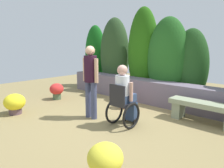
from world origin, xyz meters
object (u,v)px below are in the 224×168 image
at_px(stone_bench, 203,109).
at_px(flower_pot_red_accent, 15,103).
at_px(person_in_wheelchair, 124,98).
at_px(flower_pot_terracotta_by_wall, 105,163).
at_px(person_standing_companion, 91,77).
at_px(flower_pot_purple_near, 126,98).
at_px(flower_pot_small_foreground, 57,90).

relative_size(stone_bench, flower_pot_red_accent, 2.89).
relative_size(person_in_wheelchair, flower_pot_terracotta_by_wall, 2.28).
height_order(person_in_wheelchair, person_standing_companion, person_standing_companion).
bearing_deg(person_standing_companion, stone_bench, 24.60).
distance_m(person_standing_companion, flower_pot_purple_near, 1.40).
relative_size(person_in_wheelchair, flower_pot_red_accent, 2.54).
distance_m(person_in_wheelchair, flower_pot_red_accent, 2.85).
height_order(person_standing_companion, flower_pot_purple_near, person_standing_companion).
distance_m(person_standing_companion, flower_pot_red_accent, 2.11).
bearing_deg(flower_pot_small_foreground, flower_pot_red_accent, -72.47).
height_order(stone_bench, person_in_wheelchair, person_in_wheelchair).
bearing_deg(flower_pot_terracotta_by_wall, person_standing_companion, 142.21).
relative_size(flower_pot_purple_near, flower_pot_small_foreground, 1.01).
height_order(stone_bench, flower_pot_small_foreground, flower_pot_small_foreground).
distance_m(person_standing_companion, flower_pot_terracotta_by_wall, 2.65).
bearing_deg(flower_pot_purple_near, person_in_wheelchair, -52.66).
xyz_separation_m(person_in_wheelchair, person_standing_companion, (-0.88, -0.16, 0.37)).
relative_size(flower_pot_red_accent, flower_pot_small_foreground, 1.01).
height_order(person_in_wheelchair, flower_pot_red_accent, person_in_wheelchair).
bearing_deg(flower_pot_purple_near, flower_pot_terracotta_by_wall, -54.99).
relative_size(flower_pot_terracotta_by_wall, flower_pot_red_accent, 1.11).
relative_size(flower_pot_purple_near, flower_pot_terracotta_by_wall, 0.90).
xyz_separation_m(person_standing_companion, flower_pot_purple_near, (0.09, 1.19, -0.72)).
xyz_separation_m(flower_pot_purple_near, flower_pot_terracotta_by_wall, (1.93, -2.76, 0.06)).
height_order(flower_pot_purple_near, flower_pot_red_accent, flower_pot_purple_near).
xyz_separation_m(person_in_wheelchair, flower_pot_terracotta_by_wall, (1.14, -1.73, -0.29)).
xyz_separation_m(flower_pot_terracotta_by_wall, flower_pot_red_accent, (-3.66, 0.45, -0.05)).
bearing_deg(flower_pot_red_accent, flower_pot_purple_near, 53.22).
height_order(person_standing_companion, flower_pot_red_accent, person_standing_companion).
bearing_deg(flower_pot_red_accent, flower_pot_terracotta_by_wall, -6.97).
relative_size(stone_bench, flower_pot_terracotta_by_wall, 2.60).
bearing_deg(person_in_wheelchair, stone_bench, 47.02).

